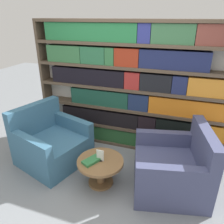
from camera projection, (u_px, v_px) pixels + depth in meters
ground_plane at (103, 190)px, 3.02m from camera, size 14.00×14.00×0.00m
bookshelf at (130, 88)px, 3.68m from camera, size 3.29×0.30×2.17m
armchair_left at (51, 144)px, 3.54m from camera, size 1.17×1.18×0.92m
armchair_right at (173, 169)px, 2.96m from camera, size 1.12×1.13×0.92m
coffee_table at (100, 167)px, 3.05m from camera, size 0.65×0.65×0.39m
table_sign at (100, 156)px, 2.97m from camera, size 0.10×0.06×0.17m
stray_book at (92, 160)px, 2.97m from camera, size 0.24×0.30×0.04m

